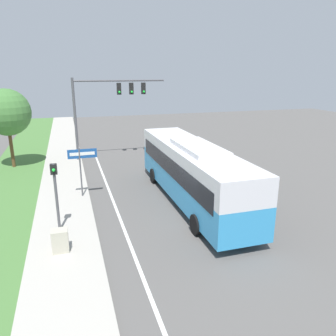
{
  "coord_description": "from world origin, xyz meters",
  "views": [
    {
      "loc": [
        -5.67,
        -13.09,
        6.91
      ],
      "look_at": [
        -0.5,
        3.65,
        1.72
      ],
      "focal_mm": 35.0,
      "sensor_mm": 36.0,
      "label": 1
    }
  ],
  "objects": [
    {
      "name": "ground_plane",
      "position": [
        0.0,
        0.0,
        0.0
      ],
      "size": [
        80.0,
        80.0,
        0.0
      ],
      "primitive_type": "plane",
      "color": "#565451"
    },
    {
      "name": "sidewalk",
      "position": [
        -6.2,
        0.0,
        0.06
      ],
      "size": [
        2.8,
        80.0,
        0.12
      ],
      "color": "#ADA89E",
      "rests_on": "ground_plane"
    },
    {
      "name": "lane_divider_near",
      "position": [
        -3.6,
        0.0,
        0.0
      ],
      "size": [
        0.14,
        30.0,
        0.01
      ],
      "color": "silver",
      "rests_on": "ground_plane"
    },
    {
      "name": "bus",
      "position": [
        0.52,
        2.64,
        1.86
      ],
      "size": [
        2.61,
        11.82,
        3.37
      ],
      "color": "#3393D1",
      "rests_on": "ground_plane"
    },
    {
      "name": "signal_gantry",
      "position": [
        -2.52,
        13.31,
        4.79
      ],
      "size": [
        7.26,
        0.41,
        6.46
      ],
      "color": "#4C4C51",
      "rests_on": "ground_plane"
    },
    {
      "name": "pedestrian_signal",
      "position": [
        -6.39,
        0.96,
        2.15
      ],
      "size": [
        0.28,
        0.34,
        3.17
      ],
      "color": "#4C4C51",
      "rests_on": "ground_plane"
    },
    {
      "name": "street_sign",
      "position": [
        -5.09,
        4.95,
        2.1
      ],
      "size": [
        1.58,
        0.08,
        2.88
      ],
      "color": "#4C4C51",
      "rests_on": "ground_plane"
    },
    {
      "name": "utility_cabinet",
      "position": [
        -6.32,
        -0.95,
        0.58
      ],
      "size": [
        0.62,
        0.52,
        0.91
      ],
      "color": "#B7B29E",
      "rests_on": "sidewalk"
    },
    {
      "name": "roadside_tree",
      "position": [
        -9.72,
        12.61,
        4.11
      ],
      "size": [
        3.33,
        3.33,
        5.68
      ],
      "color": "brown",
      "rests_on": "grass_verge"
    }
  ]
}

